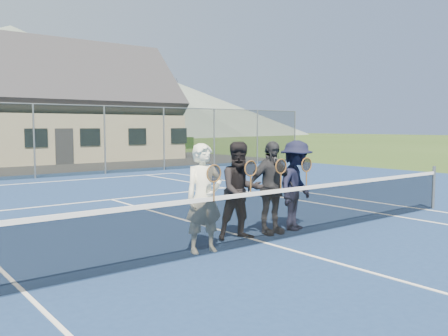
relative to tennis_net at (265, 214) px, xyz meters
The scene contains 13 objects.
court_surface 0.53m from the tennis_net, ahead, with size 30.00×30.00×0.02m, color navy.
hill_centre 97.64m from the tennis_net, 78.11° to the left, with size 120.00×120.00×22.00m, color #57695E.
hill_east 109.96m from the tennis_net, 59.93° to the left, with size 90.00×90.00×14.00m, color #586A60.
court_markings 0.51m from the tennis_net, ahead, with size 11.03×23.83×0.01m.
tennis_net is the anchor object (origin of this frame).
perimeter_fence 13.54m from the tennis_net, 90.00° to the left, with size 30.07×0.07×3.02m.
clubhouse 24.57m from the tennis_net, 80.54° to the left, with size 15.60×8.20×7.70m.
tree_d 35.50m from the tennis_net, 70.02° to the left, with size 3.20×3.20×7.77m.
tree_e 37.96m from the tennis_net, 61.39° to the left, with size 3.20×3.20×7.77m.
player_a 1.28m from the tennis_net, behind, with size 0.72×0.55×1.80m.
player_b 0.65m from the tennis_net, 105.65° to the left, with size 1.03×0.90×1.80m.
player_c 0.86m from the tennis_net, 39.52° to the left, with size 1.10×0.56×1.80m.
player_d 1.38m from the tennis_net, 19.60° to the left, with size 1.33×1.05×1.80m.
Camera 1 is at (-5.70, -6.08, 2.09)m, focal length 38.00 mm.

